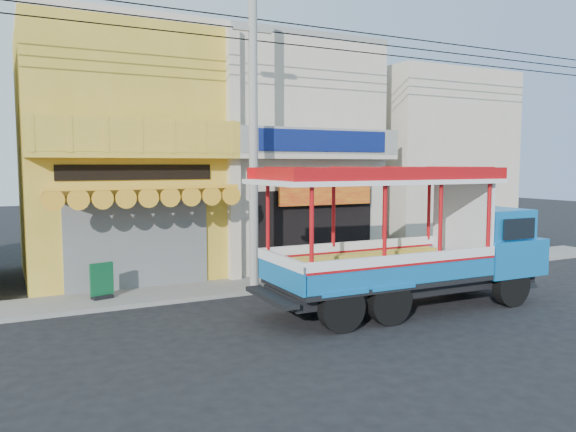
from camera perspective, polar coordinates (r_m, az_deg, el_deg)
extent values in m
plane|color=black|center=(14.44, 5.60, -9.94)|extent=(90.00, 90.00, 0.00)
cube|color=slate|center=(17.82, -1.40, -6.78)|extent=(30.00, 2.00, 0.12)
cube|color=gold|center=(20.03, -16.96, 5.67)|extent=(6.00, 6.00, 8.00)
cube|color=#595B5E|center=(17.23, -14.95, -2.85)|extent=(4.20, 0.10, 2.60)
cube|color=gold|center=(16.37, -14.55, 2.54)|extent=(5.20, 1.50, 0.31)
cube|color=gold|center=(16.75, -14.93, 6.02)|extent=(6.00, 0.70, 0.18)
cube|color=gold|center=(16.47, -14.75, 7.95)|extent=(6.00, 0.12, 0.95)
cube|color=black|center=(17.06, -15.12, 4.32)|extent=(4.50, 0.04, 0.45)
cube|color=beige|center=(20.49, -17.28, 17.27)|extent=(6.00, 6.00, 0.24)
cube|color=beige|center=(21.90, -1.24, 5.85)|extent=(6.00, 6.00, 8.00)
cube|color=black|center=(19.36, 2.67, -1.50)|extent=(4.60, 0.12, 2.80)
cube|color=orange|center=(19.16, 3.89, 2.63)|extent=(3.60, 0.05, 1.00)
cube|color=beige|center=(18.94, 3.20, 6.08)|extent=(6.00, 0.70, 0.18)
cube|color=gray|center=(18.70, 3.68, 7.62)|extent=(6.00, 0.12, 0.85)
cube|color=navy|center=(18.64, 3.79, 7.63)|extent=(4.80, 0.06, 0.70)
cube|color=gray|center=(22.33, -1.26, 16.48)|extent=(6.00, 6.00, 0.24)
cube|color=beige|center=(17.81, -5.54, 5.95)|extent=(0.35, 0.30, 8.00)
cube|color=beige|center=(25.73, 12.99, 5.19)|extent=(6.00, 6.00, 7.60)
cylinder|color=gray|center=(16.39, -3.55, 7.78)|extent=(0.26, 0.26, 9.00)
cube|color=gray|center=(16.82, -3.61, 18.39)|extent=(1.20, 0.12, 0.12)
cylinder|color=black|center=(17.17, -0.40, 17.10)|extent=(28.00, 0.04, 0.04)
cylinder|color=black|center=(17.23, -0.40, 18.08)|extent=(28.00, 0.04, 0.04)
cylinder|color=black|center=(17.30, -0.40, 19.05)|extent=(28.00, 0.04, 0.04)
cylinder|color=black|center=(16.20, 21.73, -6.61)|extent=(1.11, 0.33, 1.10)
cylinder|color=black|center=(17.64, 16.66, -5.50)|extent=(1.11, 0.33, 1.10)
cylinder|color=black|center=(13.57, 10.28, -8.59)|extent=(1.11, 0.33, 1.10)
cylinder|color=black|center=(15.26, 5.56, -6.97)|extent=(1.11, 0.33, 1.10)
cylinder|color=black|center=(12.85, 5.46, -9.32)|extent=(1.11, 0.33, 1.10)
cylinder|color=black|center=(14.62, 1.11, -7.49)|extent=(1.11, 0.33, 1.10)
cube|color=black|center=(15.14, 11.97, -6.73)|extent=(7.44, 1.93, 0.31)
cube|color=blue|center=(16.93, 19.68, -3.57)|extent=(2.02, 2.46, 0.99)
cube|color=blue|center=(16.71, 19.38, -0.63)|extent=(1.58, 2.26, 0.83)
cube|color=black|center=(17.27, 21.17, -0.69)|extent=(0.10, 1.94, 0.61)
cube|color=black|center=(14.56, 9.15, -6.28)|extent=(5.49, 2.51, 0.13)
cube|color=blue|center=(13.57, 12.04, -5.52)|extent=(5.46, 0.17, 0.66)
cube|color=white|center=(13.52, 12.07, -4.28)|extent=(5.46, 0.18, 0.24)
cube|color=blue|center=(15.44, 6.66, -4.13)|extent=(5.46, 0.17, 0.66)
cube|color=white|center=(15.40, 6.67, -3.04)|extent=(5.46, 0.18, 0.24)
cylinder|color=red|center=(12.00, 2.42, -0.95)|extent=(0.10, 0.10, 1.76)
cylinder|color=red|center=(14.05, -2.06, -0.04)|extent=(0.10, 0.10, 1.76)
cube|color=white|center=(16.11, 17.23, -0.87)|extent=(0.12, 2.23, 2.48)
cube|color=white|center=(14.21, 8.94, 3.52)|extent=(6.16, 2.79, 0.11)
cube|color=red|center=(14.21, 8.95, 4.32)|extent=(5.94, 2.68, 0.29)
cube|color=black|center=(16.30, -18.35, -7.80)|extent=(0.60, 0.42, 0.10)
cube|color=#0D4B27|center=(16.20, -18.41, -6.09)|extent=(0.64, 0.23, 0.89)
imported|color=#20661D|center=(18.89, 6.60, -4.45)|extent=(1.05, 0.98, 0.97)
imported|color=#20661D|center=(20.16, 8.89, -4.02)|extent=(0.55, 0.55, 0.85)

